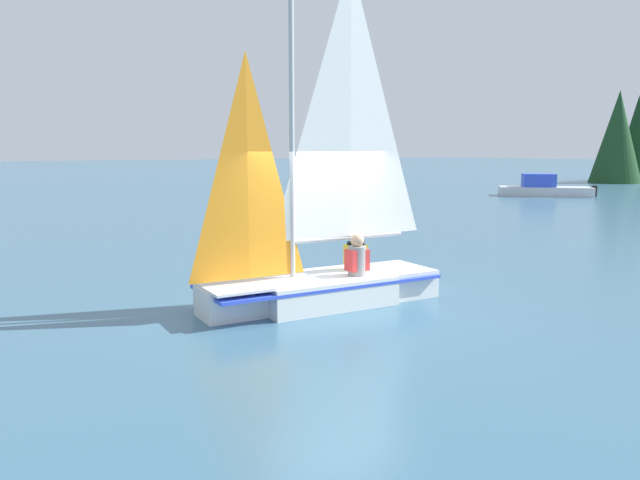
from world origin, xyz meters
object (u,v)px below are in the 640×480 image
at_px(sailor_helm, 357,266).
at_px(sailboat_main, 322,254).
at_px(sailor_crew, 356,260).
at_px(buoy_marker, 280,225).
at_px(motorboat_distant, 543,188).

bearing_deg(sailor_helm, sailboat_main, -25.21).
bearing_deg(sailor_crew, buoy_marker, -107.53).
height_order(sailboat_main, sailor_helm, sailboat_main).
xyz_separation_m(sailboat_main, sailor_helm, (-0.51, 0.28, -0.21)).
height_order(sailor_crew, motorboat_distant, motorboat_distant).
xyz_separation_m(sailor_helm, motorboat_distant, (-22.43, -13.49, -0.20)).
height_order(sailboat_main, motorboat_distant, sailboat_main).
distance_m(sailor_crew, buoy_marker, 8.79).
relative_size(sailboat_main, buoy_marker, 4.60).
relative_size(sailor_crew, motorboat_distant, 0.26).
relative_size(sailor_helm, sailor_crew, 1.00).
bearing_deg(sailor_helm, motorboat_distant, -145.65).
bearing_deg(motorboat_distant, sailor_helm, 74.78).
xyz_separation_m(sailboat_main, buoy_marker, (-3.91, -8.34, -0.64)).
bearing_deg(sailor_crew, motorboat_distant, -146.13).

